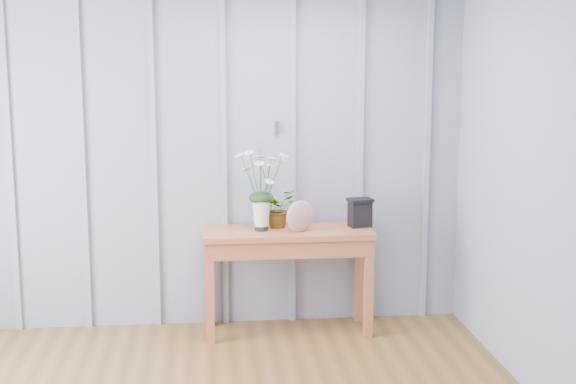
{
  "coord_description": "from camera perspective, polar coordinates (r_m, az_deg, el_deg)",
  "views": [
    {
      "loc": [
        0.12,
        -3.51,
        1.98
      ],
      "look_at": [
        0.69,
        1.94,
        1.03
      ],
      "focal_mm": 50.0,
      "sensor_mm": 36.0,
      "label": 1
    }
  ],
  "objects": [
    {
      "name": "spider_plant",
      "position": [
        5.75,
        -0.73,
        -1.16
      ],
      "size": [
        0.32,
        0.32,
        0.27
      ],
      "primitive_type": "imported",
      "rotation": [
        0.0,
        0.0,
        0.71
      ],
      "color": "#163217",
      "rests_on": "sideboard"
    },
    {
      "name": "sideboard",
      "position": [
        5.7,
        -0.05,
        -3.82
      ],
      "size": [
        1.2,
        0.45,
        0.75
      ],
      "color": "#AA5837",
      "rests_on": "ground"
    },
    {
      "name": "daisy_vase",
      "position": [
        5.59,
        -1.92,
        1.01
      ],
      "size": [
        0.42,
        0.32,
        0.6
      ],
      "color": "black",
      "rests_on": "sideboard"
    },
    {
      "name": "carved_box",
      "position": [
        5.77,
        5.14,
        -1.45
      ],
      "size": [
        0.19,
        0.16,
        0.21
      ],
      "color": "black",
      "rests_on": "sideboard"
    },
    {
      "name": "room_shell",
      "position": [
        4.43,
        -7.58,
        9.82
      ],
      "size": [
        4.0,
        4.5,
        2.5
      ],
      "color": "#8F96B0",
      "rests_on": "ground"
    },
    {
      "name": "felt_disc_vessel",
      "position": [
        5.59,
        0.88,
        -1.74
      ],
      "size": [
        0.23,
        0.15,
        0.22
      ],
      "primitive_type": "ellipsoid",
      "rotation": [
        0.0,
        0.0,
        0.41
      ],
      "color": "#8D4654",
      "rests_on": "sideboard"
    }
  ]
}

